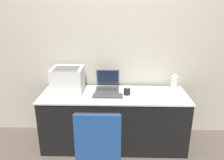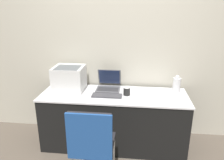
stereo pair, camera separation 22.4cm
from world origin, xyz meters
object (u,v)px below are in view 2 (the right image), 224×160
Objects in this scene: laptop_left at (109,85)px; chair at (92,140)px; printer at (69,77)px; metal_pitcher at (177,84)px; external_keyboard at (107,96)px; coffee_cup at (127,91)px.

laptop_left reaches higher than chair.
printer reaches higher than metal_pitcher.
external_keyboard is 0.93m from metal_pitcher.
metal_pitcher is (0.90, 0.01, 0.04)m from laptop_left.
chair is (-0.30, -0.78, -0.22)m from coffee_cup.
coffee_cup is at bearing 16.25° from external_keyboard.
laptop_left is 3.07× the size of coffee_cup.
laptop_left is at bearing 10.30° from printer.
external_keyboard is 1.70× the size of metal_pitcher.
external_keyboard is 0.26m from coffee_cup.
printer reaches higher than chair.
chair is (0.47, -0.88, -0.34)m from printer.
external_keyboard is at bearing -163.75° from coffee_cup.
metal_pitcher is (0.89, 0.28, 0.09)m from external_keyboard.
coffee_cup is at bearing -7.69° from printer.
laptop_left is 0.37× the size of chair.
printer is at bearing 161.62° from external_keyboard.
laptop_left is at bearing 92.80° from external_keyboard.
metal_pitcher is 1.39m from chair.
coffee_cup is at bearing 68.98° from chair.
metal_pitcher is at bearing 17.92° from coffee_cup.
printer is at bearing -175.78° from metal_pitcher.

